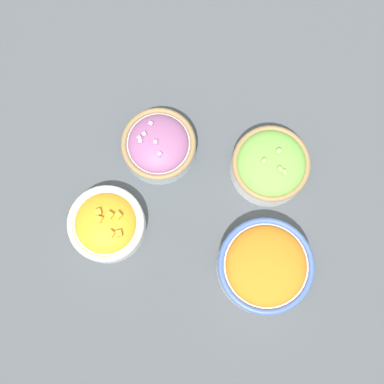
# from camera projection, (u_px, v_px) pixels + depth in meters

# --- Properties ---
(ground_plane) EXTENTS (3.00, 3.00, 0.00)m
(ground_plane) POSITION_uv_depth(u_px,v_px,m) (192.00, 195.00, 1.11)
(ground_plane) COLOR #4C5156
(bowl_lettuce) EXTENTS (0.16, 0.16, 0.09)m
(bowl_lettuce) POSITION_uv_depth(u_px,v_px,m) (270.00, 165.00, 1.08)
(bowl_lettuce) COLOR white
(bowl_lettuce) RESTS_ON ground_plane
(bowl_red_onion) EXTENTS (0.15, 0.15, 0.07)m
(bowl_red_onion) POSITION_uv_depth(u_px,v_px,m) (159.00, 145.00, 1.10)
(bowl_red_onion) COLOR #B2C1CC
(bowl_red_onion) RESTS_ON ground_plane
(bowl_squash) EXTENTS (0.15, 0.15, 0.08)m
(bowl_squash) POSITION_uv_depth(u_px,v_px,m) (106.00, 224.00, 1.07)
(bowl_squash) COLOR white
(bowl_squash) RESTS_ON ground_plane
(bowl_carrots) EXTENTS (0.19, 0.19, 0.08)m
(bowl_carrots) POSITION_uv_depth(u_px,v_px,m) (265.00, 266.00, 1.04)
(bowl_carrots) COLOR silver
(bowl_carrots) RESTS_ON ground_plane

